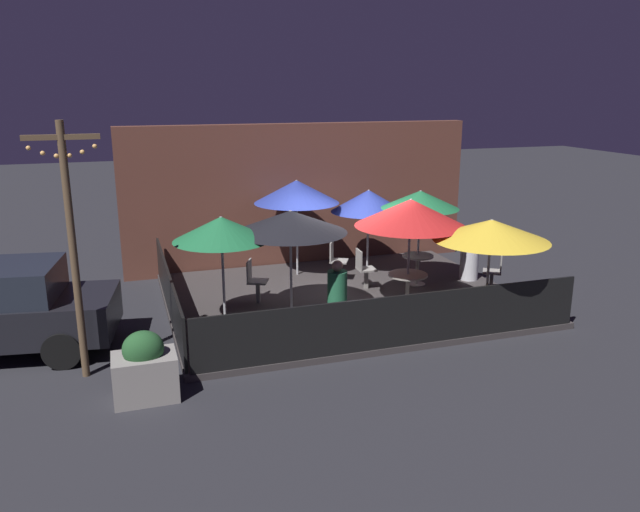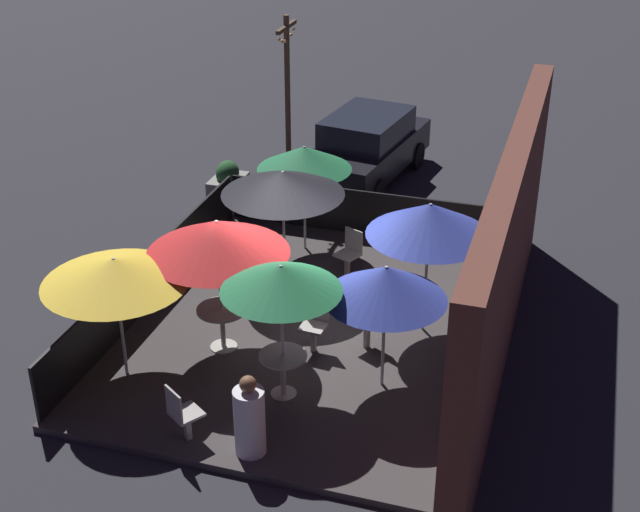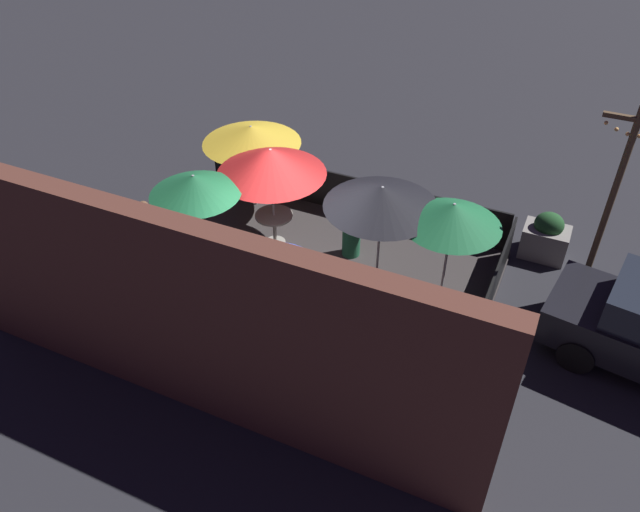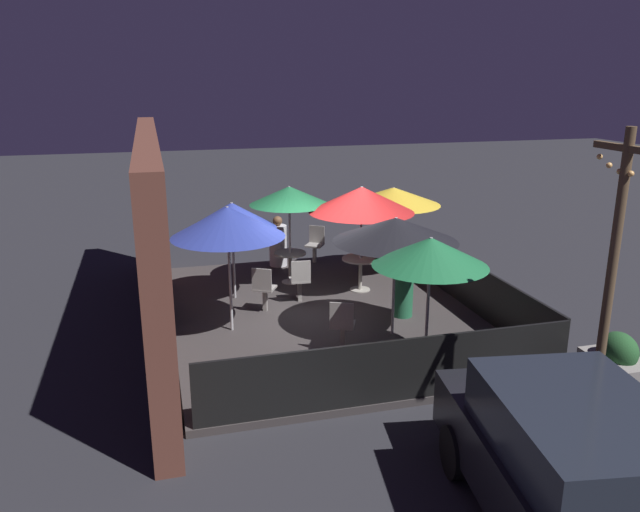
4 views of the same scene
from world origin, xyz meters
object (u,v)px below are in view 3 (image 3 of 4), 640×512
at_px(patio_umbrella_2, 251,135).
at_px(patio_chair_2, 173,208).
at_px(dining_table_0, 203,246).
at_px(patio_chair_0, 258,267).
at_px(patio_umbrella_1, 271,162).
at_px(patio_umbrella_5, 265,266).
at_px(patio_umbrella_3, 186,242).
at_px(patron_0, 148,230).
at_px(patio_umbrella_6, 453,214).
at_px(planter_box, 546,237).
at_px(light_post, 611,201).
at_px(dining_table_1, 274,221).
at_px(patron_1, 352,233).
at_px(patio_umbrella_4, 382,197).
at_px(patio_chair_3, 253,297).
at_px(patio_chair_1, 382,299).
at_px(patio_umbrella_0, 194,185).

relative_size(patio_umbrella_2, patio_chair_2, 2.45).
xyz_separation_m(dining_table_0, patio_chair_0, (-1.31, 0.08, -0.05)).
distance_m(patio_umbrella_1, patio_chair_2, 2.84).
bearing_deg(patio_umbrella_5, patio_umbrella_3, -9.48).
bearing_deg(patron_0, patio_umbrella_6, 26.67).
bearing_deg(planter_box, light_post, 129.27).
relative_size(patio_umbrella_3, patio_chair_2, 2.27).
xyz_separation_m(patio_chair_2, light_post, (-8.63, -1.42, 1.68)).
height_order(dining_table_1, patron_1, patron_1).
height_order(patio_umbrella_1, light_post, light_post).
bearing_deg(patio_umbrella_4, light_post, -162.14).
bearing_deg(patio_umbrella_1, patio_chair_3, 108.46).
relative_size(patio_chair_1, light_post, 0.23).
bearing_deg(light_post, patio_umbrella_1, 9.33).
height_order(dining_table_1, patio_chair_1, patio_chair_1).
distance_m(patio_umbrella_2, patio_umbrella_3, 3.99).
relative_size(patio_chair_0, patron_0, 0.74).
distance_m(patio_umbrella_6, patio_chair_1, 2.00).
relative_size(patio_umbrella_6, planter_box, 1.98).
bearing_deg(patio_chair_2, patio_chair_3, 2.85).
distance_m(dining_table_1, patron_1, 1.69).
bearing_deg(patio_umbrella_2, planter_box, -171.56).
xyz_separation_m(patio_umbrella_5, dining_table_1, (1.51, -3.01, -1.48)).
distance_m(patio_umbrella_3, patio_umbrella_6, 4.75).
relative_size(planter_box, light_post, 0.26).
distance_m(patio_umbrella_5, patio_umbrella_6, 3.64).
height_order(patio_umbrella_1, patron_0, patio_umbrella_1).
bearing_deg(patio_chair_1, planter_box, -101.19).
bearing_deg(patio_chair_1, patio_chair_0, 27.02).
xyz_separation_m(patio_umbrella_0, patio_chair_0, (-1.31, 0.08, -1.50)).
bearing_deg(planter_box, patio_umbrella_6, 55.16).
xyz_separation_m(patio_umbrella_3, patio_chair_1, (-3.16, -1.40, -1.28)).
bearing_deg(planter_box, dining_table_1, 21.63).
bearing_deg(patio_umbrella_0, light_post, -161.60).
xyz_separation_m(patio_umbrella_2, patio_umbrella_4, (-3.57, 1.37, 0.12)).
relative_size(patio_umbrella_0, light_post, 0.54).
distance_m(patio_umbrella_1, patio_umbrella_2, 1.63).
distance_m(patio_umbrella_4, patio_chair_2, 5.02).
bearing_deg(patron_1, patio_umbrella_4, -166.74).
bearing_deg(patio_umbrella_6, light_post, -154.41).
relative_size(patio_umbrella_1, patio_umbrella_4, 1.04).
distance_m(patio_chair_0, patron_1, 2.17).
distance_m(patio_umbrella_0, patio_chair_1, 4.13).
relative_size(patio_chair_3, planter_box, 0.86).
bearing_deg(patron_0, patio_umbrella_0, 15.54).
height_order(dining_table_0, dining_table_1, dining_table_1).
bearing_deg(patio_umbrella_0, patio_umbrella_3, 117.07).
distance_m(patio_umbrella_5, planter_box, 6.65).
bearing_deg(patio_chair_3, dining_table_1, -43.12).
relative_size(patio_umbrella_0, patio_umbrella_1, 0.96).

